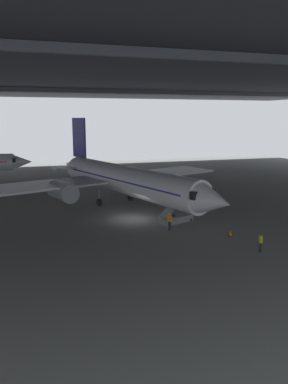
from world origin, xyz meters
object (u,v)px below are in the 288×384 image
(crew_worker_by_stairs, at_px, (170,220))
(baggage_tug, at_px, (136,190))
(crew_worker_near_nose, at_px, (261,241))
(airplane_main, at_px, (123,179))
(boarding_stairs, at_px, (176,215))
(traffic_cone_orange, at_px, (230,233))

(crew_worker_by_stairs, distance_m, baggage_tug, 18.18)
(crew_worker_near_nose, distance_m, crew_worker_by_stairs, 9.13)
(airplane_main, relative_size, boarding_stairs, 7.30)
(boarding_stairs, relative_size, crew_worker_by_stairs, 2.56)
(crew_worker_by_stairs, xyz_separation_m, traffic_cone_orange, (4.72, -3.29, -0.71))
(airplane_main, distance_m, baggage_tug, 8.10)
(boarding_stairs, relative_size, traffic_cone_orange, 7.48)
(crew_worker_by_stairs, relative_size, baggage_tug, 0.78)
(airplane_main, distance_m, crew_worker_near_nose, 20.31)
(traffic_cone_orange, bearing_deg, crew_worker_by_stairs, 145.15)
(crew_worker_near_nose, bearing_deg, traffic_cone_orange, 92.43)
(boarding_stairs, xyz_separation_m, traffic_cone_orange, (2.98, -5.93, -0.43))
(airplane_main, relative_size, baggage_tug, 14.56)
(airplane_main, xyz_separation_m, boarding_stairs, (3.48, -8.71, -2.58))
(boarding_stairs, bearing_deg, baggage_tug, 89.80)
(traffic_cone_orange, bearing_deg, baggage_tug, 97.79)
(airplane_main, bearing_deg, crew_worker_by_stairs, -81.27)
(boarding_stairs, distance_m, crew_worker_by_stairs, 3.18)
(airplane_main, height_order, traffic_cone_orange, airplane_main)
(traffic_cone_orange, relative_size, baggage_tug, 0.27)
(crew_worker_by_stairs, xyz_separation_m, baggage_tug, (1.80, 18.08, -0.48))
(traffic_cone_orange, bearing_deg, boarding_stairs, 116.68)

